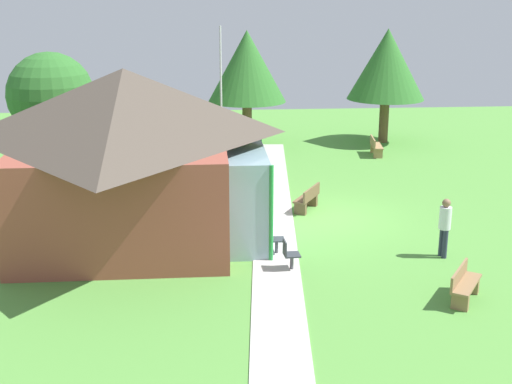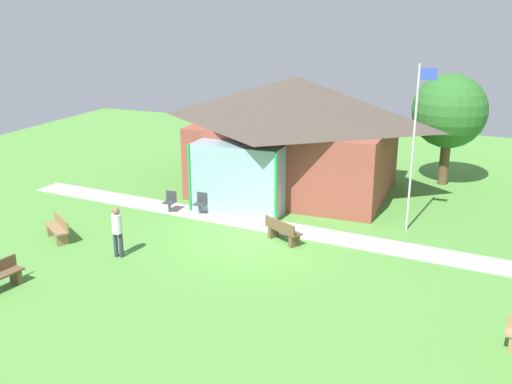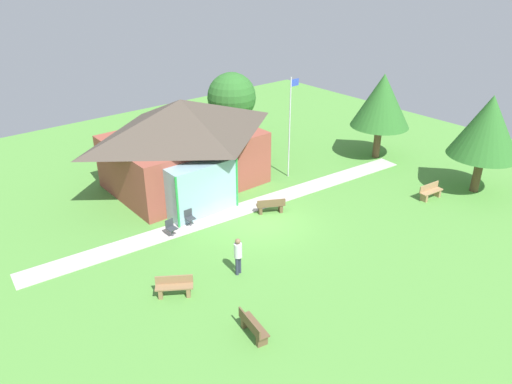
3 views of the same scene
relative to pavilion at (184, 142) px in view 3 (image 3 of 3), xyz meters
The scene contains 14 objects.
ground_plane 6.90m from the pavilion, 83.66° to the right, with size 44.00×44.00×0.00m, color #54933D.
pavilion is the anchor object (origin of this frame).
footpath 5.29m from the pavilion, 81.16° to the right, with size 22.96×1.30×0.03m, color #BCB7B2.
flagpole 6.27m from the pavilion, 28.20° to the right, with size 0.64×0.08×6.09m.
bench_mid_left 10.64m from the pavilion, 124.92° to the right, with size 1.49×1.20×0.84m.
bench_rear_near_path 6.41m from the pavilion, 75.04° to the right, with size 1.52×1.12×0.84m.
bench_front_left 13.48m from the pavilion, 112.13° to the right, with size 0.69×1.55×0.84m.
bench_lawn_far_right 14.13m from the pavilion, 46.97° to the right, with size 1.54×0.61×0.84m.
patio_chair_west 6.24m from the pavilion, 129.46° to the right, with size 0.47×0.47×0.86m.
patio_chair_porch_left 5.37m from the pavilion, 120.34° to the right, with size 0.46×0.46×0.86m.
visitor_strolling_lawn 9.65m from the pavilion, 108.97° to the right, with size 0.34×0.34×1.74m.
tree_east_hedge 12.98m from the pavilion, 19.87° to the right, with size 3.78×3.78×5.58m.
tree_far_east 16.76m from the pavilion, 42.47° to the right, with size 3.81×3.81×5.62m.
tree_behind_pavilion_right 7.25m from the pavilion, 30.62° to the left, with size 3.36×3.36×5.12m.
Camera 3 is at (-14.15, -16.36, 12.36)m, focal length 34.14 mm.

